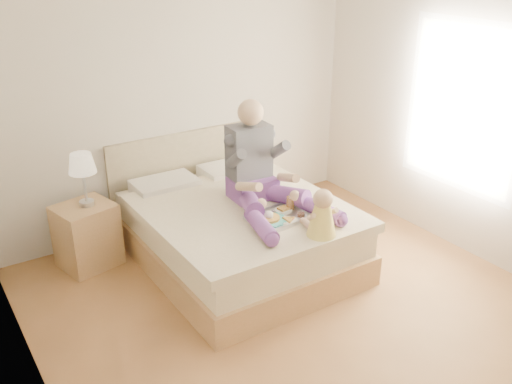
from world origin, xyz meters
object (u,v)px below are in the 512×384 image
nightstand (87,235)px  adult (260,174)px  bed (233,228)px  tray (278,215)px  baby (321,216)px

nightstand → adult: bearing=-43.5°
bed → adult: 0.63m
tray → baby: size_ratio=1.29×
nightstand → adult: 1.72m
adult → baby: size_ratio=2.88×
adult → tray: (-0.06, -0.36, -0.25)m
baby → nightstand: bearing=138.5°
bed → tray: (0.12, -0.55, 0.32)m
bed → adult: size_ratio=1.87×
bed → tray: 0.65m
bed → adult: (0.18, -0.19, 0.57)m
tray → adult: bearing=74.8°
adult → tray: 0.44m
nightstand → tray: size_ratio=1.16×
bed → nightstand: size_ratio=3.59×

